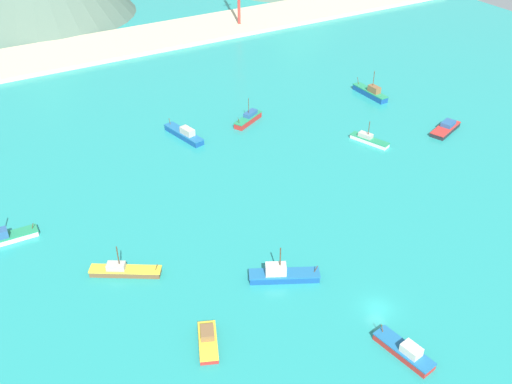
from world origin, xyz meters
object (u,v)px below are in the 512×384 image
at_px(fishing_boat_12, 446,128).
at_px(fishing_boat_1, 282,274).
at_px(fishing_boat_5, 405,351).
at_px(fishing_boat_4, 248,119).
at_px(fishing_boat_6, 124,270).
at_px(fishing_boat_0, 185,134).
at_px(fishing_boat_2, 369,139).
at_px(fishing_boat_3, 208,340).
at_px(fishing_boat_13, 0,238).
at_px(fishing_boat_8, 371,92).

bearing_deg(fishing_boat_12, fishing_boat_1, -158.47).
relative_size(fishing_boat_5, fishing_boat_12, 0.93).
bearing_deg(fishing_boat_5, fishing_boat_4, 77.46).
height_order(fishing_boat_1, fishing_boat_6, fishing_boat_1).
bearing_deg(fishing_boat_5, fishing_boat_0, 90.18).
distance_m(fishing_boat_2, fishing_boat_12, 18.10).
bearing_deg(fishing_boat_12, fishing_boat_2, 165.78).
bearing_deg(fishing_boat_4, fishing_boat_5, -102.54).
bearing_deg(fishing_boat_3, fishing_boat_0, 68.63).
distance_m(fishing_boat_5, fishing_boat_12, 65.02).
distance_m(fishing_boat_2, fishing_boat_3, 62.04).
bearing_deg(fishing_boat_12, fishing_boat_13, 174.79).
distance_m(fishing_boat_2, fishing_boat_8, 23.24).
relative_size(fishing_boat_4, fishing_boat_8, 0.79).
height_order(fishing_boat_0, fishing_boat_8, fishing_boat_8).
xyz_separation_m(fishing_boat_3, fishing_boat_13, (-19.47, 35.80, 0.23)).
bearing_deg(fishing_boat_6, fishing_boat_1, -32.84).
bearing_deg(fishing_boat_8, fishing_boat_0, 175.80).
xyz_separation_m(fishing_boat_2, fishing_boat_3, (-53.13, -32.03, -0.01)).
bearing_deg(fishing_boat_6, fishing_boat_13, 130.33).
xyz_separation_m(fishing_boat_4, fishing_boat_5, (-14.88, -66.92, -0.14)).
bearing_deg(fishing_boat_13, fishing_boat_0, 23.37).
distance_m(fishing_boat_1, fishing_boat_6, 23.76).
bearing_deg(fishing_boat_1, fishing_boat_4, 66.08).
height_order(fishing_boat_3, fishing_boat_6, fishing_boat_6).
height_order(fishing_boat_1, fishing_boat_3, fishing_boat_1).
bearing_deg(fishing_boat_6, fishing_boat_4, 39.80).
height_order(fishing_boat_0, fishing_boat_3, fishing_boat_0).
relative_size(fishing_boat_1, fishing_boat_12, 1.11).
relative_size(fishing_boat_0, fishing_boat_6, 1.12).
bearing_deg(fishing_boat_5, fishing_boat_6, 128.10).
xyz_separation_m(fishing_boat_2, fishing_boat_8, (15.05, 17.70, 0.34)).
xyz_separation_m(fishing_boat_1, fishing_boat_4, (20.77, 46.83, 0.00)).
relative_size(fishing_boat_4, fishing_boat_6, 0.82).
bearing_deg(fishing_boat_12, fishing_boat_5, -139.77).
bearing_deg(fishing_boat_6, fishing_boat_0, 53.49).
bearing_deg(fishing_boat_0, fishing_boat_6, -126.51).
distance_m(fishing_boat_8, fishing_boat_12, 22.29).
height_order(fishing_boat_1, fishing_boat_4, fishing_boat_1).
height_order(fishing_boat_4, fishing_boat_13, fishing_boat_13).
distance_m(fishing_boat_8, fishing_boat_13, 88.74).
height_order(fishing_boat_2, fishing_boat_5, fishing_boat_2).
xyz_separation_m(fishing_boat_4, fishing_boat_12, (34.76, -24.92, -0.21)).
relative_size(fishing_boat_4, fishing_boat_12, 0.88).
bearing_deg(fishing_boat_8, fishing_boat_12, -83.58).
xyz_separation_m(fishing_boat_6, fishing_boat_13, (-14.64, 17.24, 0.21)).
height_order(fishing_boat_1, fishing_boat_2, fishing_boat_1).
relative_size(fishing_boat_4, fishing_boat_13, 0.77).
bearing_deg(fishing_boat_1, fishing_boat_12, 21.53).
height_order(fishing_boat_2, fishing_boat_8, fishing_boat_8).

